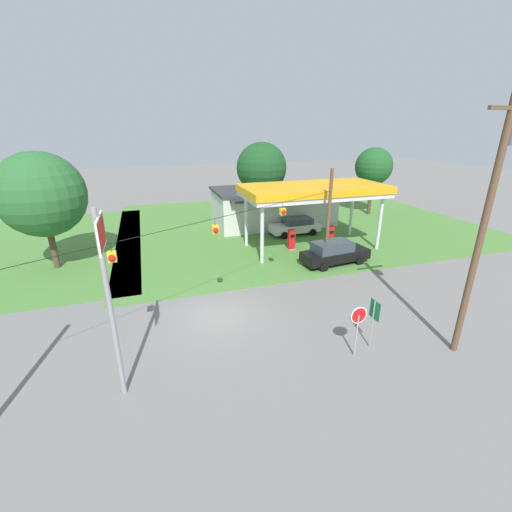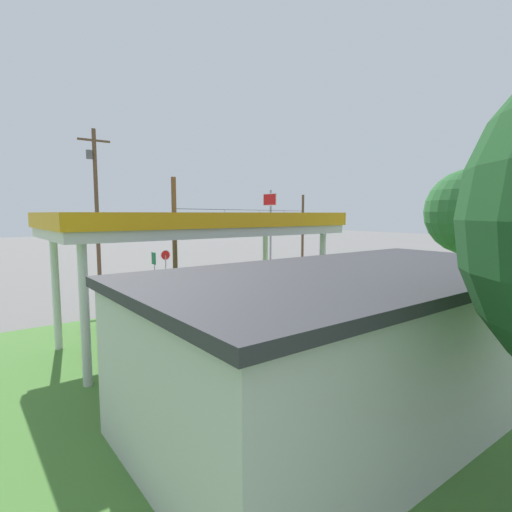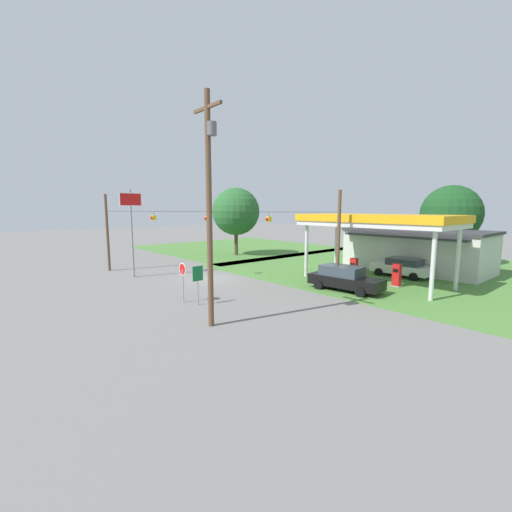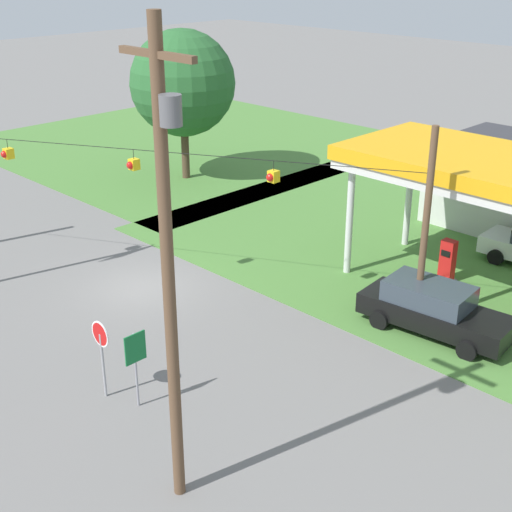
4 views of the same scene
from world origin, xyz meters
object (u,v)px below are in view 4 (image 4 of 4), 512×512
object	(u,v)px
fuel_pump_near	(447,262)
car_at_pumps_front	(433,308)
route_sign	(135,355)
gas_station_canopy	(505,174)
utility_pole_main	(169,259)
stop_sign_roadside	(101,343)
tree_west_verge	(183,83)

from	to	relation	value
fuel_pump_near	car_at_pumps_front	xyz separation A→B (m)	(1.79, -3.93, 0.07)
route_sign	gas_station_canopy	bearing A→B (deg)	74.89
gas_station_canopy	utility_pole_main	xyz separation A→B (m)	(-0.07, -15.09, 1.39)
stop_sign_roadside	tree_west_verge	bearing A→B (deg)	-46.36
car_at_pumps_front	route_sign	size ratio (longest dim) A/B	2.23
stop_sign_roadside	route_sign	xyz separation A→B (m)	(1.11, 0.39, -0.10)
utility_pole_main	car_at_pumps_front	bearing A→B (deg)	89.80
gas_station_canopy	utility_pole_main	size ratio (longest dim) A/B	1.04
gas_station_canopy	tree_west_verge	xyz separation A→B (m)	(-19.82, 1.70, 0.56)
car_at_pumps_front	utility_pole_main	bearing A→B (deg)	-95.75
gas_station_canopy	route_sign	xyz separation A→B (m)	(-3.69, -13.66, -3.12)
fuel_pump_near	route_sign	world-z (taller)	route_sign
stop_sign_roadside	tree_west_verge	distance (m)	22.06
fuel_pump_near	car_at_pumps_front	size ratio (longest dim) A/B	0.33
car_at_pumps_front	stop_sign_roadside	xyz separation A→B (m)	(-4.76, -10.12, 0.90)
fuel_pump_near	stop_sign_roadside	xyz separation A→B (m)	(-2.97, -14.05, 0.97)
fuel_pump_near	car_at_pumps_front	distance (m)	4.32
gas_station_canopy	fuel_pump_near	world-z (taller)	gas_station_canopy
stop_sign_roadside	route_sign	distance (m)	1.18
gas_station_canopy	tree_west_verge	size ratio (longest dim) A/B	1.41
fuel_pump_near	route_sign	xyz separation A→B (m)	(-1.86, -13.66, 0.87)
stop_sign_roadside	utility_pole_main	distance (m)	6.55
stop_sign_roadside	route_sign	size ratio (longest dim) A/B	1.04
gas_station_canopy	tree_west_verge	world-z (taller)	tree_west_verge
gas_station_canopy	utility_pole_main	bearing A→B (deg)	-90.28
fuel_pump_near	tree_west_verge	xyz separation A→B (m)	(-17.99, 1.71, 4.56)
utility_pole_main	tree_west_verge	xyz separation A→B (m)	(-19.74, 16.80, -0.83)
car_at_pumps_front	utility_pole_main	distance (m)	12.37
route_sign	utility_pole_main	world-z (taller)	utility_pole_main
gas_station_canopy	car_at_pumps_front	distance (m)	5.55
stop_sign_roadside	tree_west_verge	world-z (taller)	tree_west_verge
gas_station_canopy	fuel_pump_near	bearing A→B (deg)	-179.95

